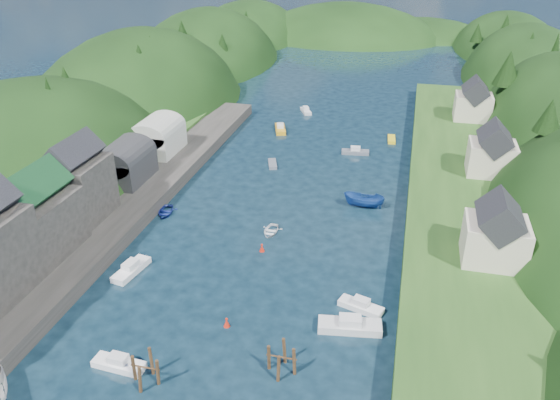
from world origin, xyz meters
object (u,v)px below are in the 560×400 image
(piling_cluster_far, at_px, (282,362))
(channel_buoy_near, at_px, (227,323))
(piling_cluster_near, at_px, (146,372))
(channel_buoy_far, at_px, (262,248))

(piling_cluster_far, relative_size, channel_buoy_near, 3.15)
(piling_cluster_near, bearing_deg, channel_buoy_near, 63.24)
(piling_cluster_far, xyz_separation_m, channel_buoy_far, (-7.40, 19.80, -0.69))
(piling_cluster_far, bearing_deg, channel_buoy_near, 145.65)
(channel_buoy_far, bearing_deg, channel_buoy_near, -88.76)
(piling_cluster_near, distance_m, channel_buoy_near, 10.25)
(piling_cluster_far, distance_m, channel_buoy_near, 8.59)
(piling_cluster_near, bearing_deg, channel_buoy_far, 79.93)
(piling_cluster_near, relative_size, channel_buoy_far, 3.26)
(channel_buoy_near, xyz_separation_m, channel_buoy_far, (-0.32, 14.97, 0.00))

